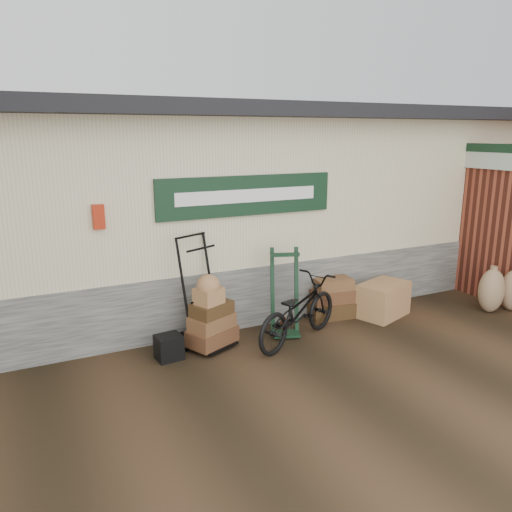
{
  "coord_description": "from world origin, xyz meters",
  "views": [
    {
      "loc": [
        -3.22,
        -5.25,
        2.79
      ],
      "look_at": [
        -0.2,
        0.9,
        1.09
      ],
      "focal_mm": 35.0,
      "sensor_mm": 36.0,
      "label": 1
    }
  ],
  "objects": [
    {
      "name": "black_trunk",
      "position": [
        -1.64,
        0.47,
        0.16
      ],
      "size": [
        0.34,
        0.3,
        0.32
      ],
      "primitive_type": "cube",
      "rotation": [
        0.0,
        0.0,
        0.1
      ],
      "color": "black",
      "rests_on": "ground"
    },
    {
      "name": "station_building",
      "position": [
        -0.01,
        2.74,
        1.61
      ],
      "size": [
        14.4,
        4.1,
        3.2
      ],
      "color": "#4C4C47",
      "rests_on": "ground"
    },
    {
      "name": "suitcase_stack",
      "position": [
        1.06,
        0.83,
        0.31
      ],
      "size": [
        0.76,
        0.53,
        0.63
      ],
      "primitive_type": null,
      "rotation": [
        0.0,
        0.0,
        -0.13
      ],
      "color": "#3B2512",
      "rests_on": "ground"
    },
    {
      "name": "bicycle",
      "position": [
        0.11,
        0.23,
        0.49
      ],
      "size": [
        1.24,
        1.79,
        0.99
      ],
      "primitive_type": "imported",
      "rotation": [
        0.0,
        0.0,
        2.0
      ],
      "color": "black",
      "rests_on": "ground"
    },
    {
      "name": "green_barrow",
      "position": [
        0.09,
        0.56,
        0.62
      ],
      "size": [
        0.55,
        0.51,
        1.23
      ],
      "primitive_type": null,
      "rotation": [
        0.0,
        0.0,
        -0.35
      ],
      "color": "black",
      "rests_on": "ground"
    },
    {
      "name": "ground",
      "position": [
        0.0,
        0.0,
        0.0
      ],
      "size": [
        80.0,
        80.0,
        0.0
      ],
      "primitive_type": "plane",
      "color": "black",
      "rests_on": "ground"
    },
    {
      "name": "porter_trolley",
      "position": [
        -1.1,
        0.69,
        0.77
      ],
      "size": [
        0.93,
        0.83,
        1.53
      ],
      "primitive_type": null,
      "rotation": [
        0.0,
        0.0,
        0.41
      ],
      "color": "black",
      "rests_on": "ground"
    },
    {
      "name": "burlap_sack_left",
      "position": [
        3.47,
        -0.12,
        0.36
      ],
      "size": [
        0.47,
        0.41,
        0.71
      ],
      "primitive_type": "ellipsoid",
      "rotation": [
        0.0,
        0.0,
        0.08
      ],
      "color": "#8F6F4D",
      "rests_on": "ground"
    },
    {
      "name": "brick_outbuilding",
      "position": [
        4.7,
        1.19,
        1.3
      ],
      "size": [
        1.71,
        4.51,
        2.62
      ],
      "color": "maroon",
      "rests_on": "ground"
    },
    {
      "name": "wicker_hamper",
      "position": [
        1.81,
        0.5,
        0.26
      ],
      "size": [
        0.94,
        0.77,
        0.53
      ],
      "primitive_type": "cube",
      "rotation": [
        0.0,
        0.0,
        0.35
      ],
      "color": "brown",
      "rests_on": "ground"
    }
  ]
}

